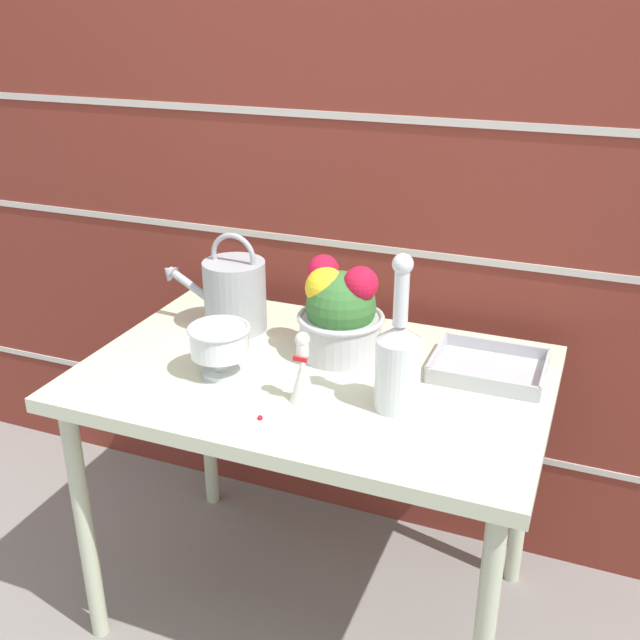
{
  "coord_description": "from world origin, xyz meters",
  "views": [
    {
      "loc": [
        0.61,
        -1.49,
        1.58
      ],
      "look_at": [
        0.0,
        0.04,
        0.86
      ],
      "focal_mm": 42.0,
      "sensor_mm": 36.0,
      "label": 1
    }
  ],
  "objects": [
    {
      "name": "ground_plane",
      "position": [
        0.0,
        0.0,
        0.0
      ],
      "size": [
        12.0,
        12.0,
        0.0
      ],
      "primitive_type": "plane",
      "color": "gray"
    },
    {
      "name": "brick_wall",
      "position": [
        0.0,
        0.48,
        1.1
      ],
      "size": [
        3.6,
        0.08,
        2.2
      ],
      "color": "maroon",
      "rests_on": "ground_plane"
    },
    {
      "name": "patio_table",
      "position": [
        0.0,
        0.0,
        0.66
      ],
      "size": [
        1.12,
        0.74,
        0.74
      ],
      "color": "beige",
      "rests_on": "ground_plane"
    },
    {
      "name": "watering_can",
      "position": [
        -0.3,
        0.15,
        0.84
      ],
      "size": [
        0.31,
        0.17,
        0.27
      ],
      "color": "#9EA3A8",
      "rests_on": "patio_table"
    },
    {
      "name": "crystal_pedestal_bowl",
      "position": [
        -0.2,
        -0.1,
        0.82
      ],
      "size": [
        0.15,
        0.15,
        0.13
      ],
      "color": "silver",
      "rests_on": "patio_table"
    },
    {
      "name": "flower_planter",
      "position": [
        0.02,
        0.11,
        0.85
      ],
      "size": [
        0.22,
        0.22,
        0.25
      ],
      "color": "#BCBCC1",
      "rests_on": "patio_table"
    },
    {
      "name": "glass_decanter",
      "position": [
        0.23,
        -0.09,
        0.86
      ],
      "size": [
        0.1,
        0.1,
        0.36
      ],
      "color": "silver",
      "rests_on": "patio_table"
    },
    {
      "name": "figurine_vase",
      "position": [
        0.03,
        -0.14,
        0.81
      ],
      "size": [
        0.06,
        0.06,
        0.17
      ],
      "color": "white",
      "rests_on": "patio_table"
    },
    {
      "name": "wire_tray",
      "position": [
        0.4,
        0.15,
        0.75
      ],
      "size": [
        0.27,
        0.22,
        0.04
      ],
      "color": "#B7B7BC",
      "rests_on": "patio_table"
    },
    {
      "name": "fallen_petal",
      "position": [
        -0.02,
        -0.25,
        0.74
      ],
      "size": [
        0.01,
        0.01,
        0.01
      ],
      "color": "red",
      "rests_on": "patio_table"
    }
  ]
}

